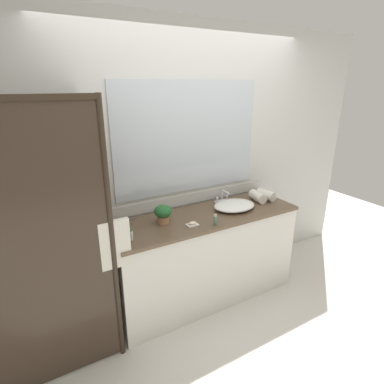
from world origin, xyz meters
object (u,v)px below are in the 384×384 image
Objects in this scene: sink_basin at (234,205)px; amenity_bottle_conditioner at (215,220)px; soap_dish at (192,224)px; rolled_towel_near_edge at (266,195)px; rolled_towel_middle at (258,197)px; faucet at (223,198)px; amenity_bottle_lotion at (131,235)px; potted_plant at (163,213)px.

amenity_bottle_conditioner is (-0.37, -0.21, 0.01)m from sink_basin.
rolled_towel_near_edge reaches higher than soap_dish.
rolled_towel_middle reaches higher than soap_dish.
faucet is 1.70× the size of soap_dish.
amenity_bottle_lotion reaches higher than sink_basin.
potted_plant is 0.84× the size of rolled_towel_middle.
rolled_towel_middle is at bearing 19.96° from amenity_bottle_conditioner.
sink_basin is 2.13× the size of rolled_towel_near_edge.
amenity_bottle_lotion is (-0.35, -0.16, -0.05)m from potted_plant.
rolled_towel_near_edge reaches higher than amenity_bottle_lotion.
faucet is at bearing 16.23° from amenity_bottle_lotion.
faucet is 0.55m from amenity_bottle_conditioner.
amenity_bottle_lotion is (-1.09, -0.32, -0.00)m from faucet.
rolled_towel_middle is (0.88, 0.17, 0.04)m from soap_dish.
amenity_bottle_lotion is 1.42m from rolled_towel_middle.
soap_dish is at bearing 155.46° from amenity_bottle_conditioner.
rolled_towel_middle is at bearing 7.12° from sink_basin.
potted_plant is at bearing -168.31° from faucet.
sink_basin is at bearing -172.88° from rolled_towel_middle.
faucet is 0.86× the size of rolled_towel_middle.
sink_basin is 1.09m from amenity_bottle_lotion.
potted_plant is at bearing 179.80° from rolled_towel_middle.
rolled_towel_near_edge is (0.44, -0.16, 0.01)m from faucet.
rolled_towel_middle is (0.33, 0.04, 0.02)m from sink_basin.
sink_basin is 0.74m from potted_plant.
soap_dish is 1.00m from rolled_towel_near_edge.
rolled_towel_middle is at bearing 11.05° from soap_dish.
soap_dish is at bearing -42.17° from potted_plant.
soap_dish is at bearing -1.23° from amenity_bottle_lotion.
soap_dish is (-0.55, -0.33, -0.03)m from faucet.
amenity_bottle_lotion is 0.45× the size of rolled_towel_middle.
amenity_bottle_lotion is at bearing -173.79° from sink_basin.
amenity_bottle_conditioner is at bearing -160.04° from rolled_towel_middle.
potted_plant reaches higher than rolled_towel_middle.
faucet reaches higher than soap_dish.
rolled_towel_near_edge is (1.18, -0.01, -0.04)m from potted_plant.
sink_basin is 0.44m from rolled_towel_near_edge.
soap_dish is at bearing -168.95° from rolled_towel_middle.
faucet is 0.64m from soap_dish.
rolled_towel_middle is (1.42, 0.16, 0.01)m from amenity_bottle_lotion.
potted_plant reaches higher than soap_dish.
amenity_bottle_conditioner is at bearing -149.96° from sink_basin.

